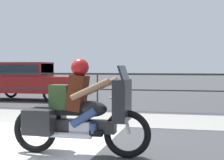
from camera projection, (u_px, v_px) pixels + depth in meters
The scene contains 6 objects.
ground_plane at pixel (22, 145), 6.30m from camera, with size 120.00×120.00×0.00m, color #424244.
sidewalk_band at pixel (79, 118), 9.62m from camera, with size 44.00×2.40×0.01m, color #99968E.
crosswalk_band at pixel (7, 147), 6.15m from camera, with size 3.41×6.00×0.01m, color silver.
fence_railing at pixel (97, 81), 11.49m from camera, with size 36.00×0.05×1.22m.
motorcycle at pixel (79, 113), 5.55m from camera, with size 2.32×0.76×1.57m.
parked_car at pixel (27, 79), 14.68m from camera, with size 4.17×1.64×1.62m.
Camera 1 is at (2.99, -5.73, 1.44)m, focal length 55.00 mm.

